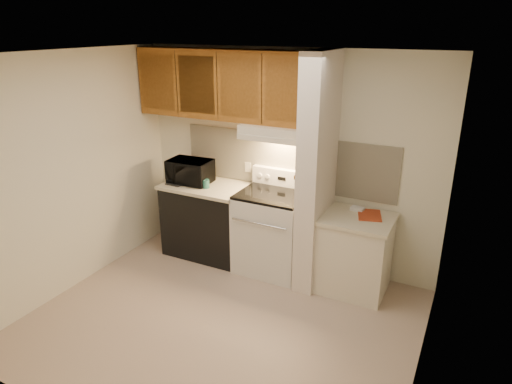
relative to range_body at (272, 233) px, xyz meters
The scene contains 50 objects.
floor 1.24m from the range_body, 90.00° to the right, with size 3.60×3.60×0.00m, color #BBA28F.
ceiling 2.34m from the range_body, 90.00° to the right, with size 3.60×3.60×0.00m, color white.
wall_back 0.86m from the range_body, 90.00° to the left, with size 3.60×0.02×2.50m, color #EEE8CC.
wall_left 2.28m from the range_body, 147.31° to the right, with size 0.02×3.00×2.50m, color #EEE8CC.
wall_right 2.28m from the range_body, 32.69° to the right, with size 0.02×3.00×2.50m, color #EEE8CC.
backsplash 0.84m from the range_body, 90.00° to the left, with size 2.60×0.02×0.63m, color white.
range_body is the anchor object (origin of this frame).
oven_window 0.32m from the range_body, 90.00° to the right, with size 0.50×0.01×0.30m, color black.
oven_handle 0.44m from the range_body, 90.00° to the right, with size 0.02×0.02×0.65m, color silver.
cooktop 0.48m from the range_body, ahead, with size 0.74×0.64×0.03m, color black.
range_backguard 0.66m from the range_body, 90.00° to the left, with size 0.76×0.08×0.20m, color silver.
range_display 0.64m from the range_body, 90.00° to the left, with size 0.10×0.01×0.04m, color black.
range_knob_left_outer 0.70m from the range_body, 139.40° to the left, with size 0.05×0.05×0.02m, color silver.
range_knob_left_inner 0.66m from the range_body, 126.87° to the left, with size 0.05×0.05×0.02m, color silver.
range_knob_right_inner 0.66m from the range_body, 53.13° to the left, with size 0.05×0.05×0.02m, color silver.
range_knob_right_outer 0.70m from the range_body, 40.60° to the left, with size 0.05×0.05×0.02m, color silver.
dishwasher_front 0.88m from the range_body, behind, with size 1.00×0.63×0.87m, color black.
left_countertop 0.98m from the range_body, behind, with size 1.04×0.67×0.04m, color beige.
spoon_rest 1.33m from the range_body, behind, with size 0.20×0.06×0.01m, color black.
teal_jar 0.97m from the range_body, behind, with size 0.09×0.09×0.10m, color #245E52.
outlet 0.86m from the range_body, 146.31° to the left, with size 0.08×0.01×0.12m, color beige.
microwave 1.25m from the range_body, behind, with size 0.51×0.35×0.28m, color black.
partition_pillar 0.94m from the range_body, ahead, with size 0.22×0.70×2.50m, color silver.
pillar_trim 0.93m from the range_body, ahead, with size 0.01×0.70×0.04m, color #975A1F.
knife_strip 0.95m from the range_body, ahead, with size 0.02×0.42×0.04m, color black.
knife_blade_a 0.88m from the range_body, 30.58° to the right, with size 0.01×0.04×0.16m, color silver.
knife_handle_a 1.01m from the range_body, 30.80° to the right, with size 0.02×0.02×0.10m, color black.
knife_blade_b 0.85m from the range_body, 20.45° to the right, with size 0.01×0.04×0.18m, color silver.
knife_handle_b 0.99m from the range_body, 20.63° to the right, with size 0.02×0.02×0.10m, color black.
knife_blade_c 0.83m from the range_body, ahead, with size 0.01×0.04×0.20m, color silver.
knife_handle_c 0.99m from the range_body, ahead, with size 0.02×0.02×0.10m, color black.
knife_blade_d 0.85m from the range_body, ahead, with size 0.01×0.04×0.16m, color silver.
knife_handle_d 0.98m from the range_body, ahead, with size 0.02×0.02×0.10m, color black.
knife_blade_e 0.84m from the range_body, 14.20° to the left, with size 0.01×0.04×0.18m, color silver.
knife_handle_e 0.99m from the range_body, 16.80° to the left, with size 0.02×0.02×0.10m, color black.
oven_mitt 0.87m from the range_body, 23.58° to the left, with size 0.03×0.10×0.24m, color slate.
right_cab_base 0.97m from the range_body, ahead, with size 0.70×0.60×0.81m, color beige.
right_countertop 1.04m from the range_body, ahead, with size 0.74×0.64×0.04m, color beige.
red_folder 1.14m from the range_body, ahead, with size 0.23×0.32×0.01m, color #A13619.
white_box 1.02m from the range_body, 10.77° to the left, with size 0.14×0.09×0.04m, color white.
range_hood 1.17m from the range_body, 90.00° to the left, with size 0.78×0.44×0.15m, color beige.
hood_lip 1.12m from the range_body, 90.00° to the right, with size 0.78×0.04×0.06m, color beige.
upper_cabinets 1.77m from the range_body, 166.16° to the left, with size 2.18×0.33×0.77m, color #975A1F.
cab_door_a 2.22m from the range_body, behind, with size 0.46×0.01×0.63m, color #975A1F.
cab_gap_a 2.04m from the range_body, behind, with size 0.01×0.01×0.73m, color black.
cab_door_b 1.89m from the range_body, behind, with size 0.46×0.01×0.63m, color #975A1F.
cab_gap_b 1.77m from the range_body, behind, with size 0.01×0.01×0.73m, color black.
cab_door_c 1.68m from the range_body, behind, with size 0.46×0.01×0.63m, color #975A1F.
cab_gap_c 1.63m from the range_body, behind, with size 0.01×0.01×0.73m, color black.
cab_door_d 1.63m from the range_body, ahead, with size 0.46×0.01×0.63m, color #975A1F.
Camera 1 is at (1.98, -3.19, 2.73)m, focal length 32.00 mm.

